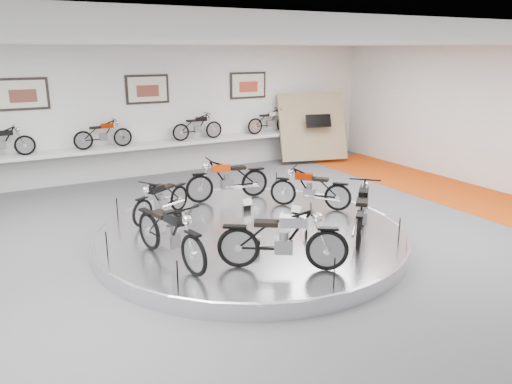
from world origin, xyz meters
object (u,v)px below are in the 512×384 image
bike_b (227,179)px  bike_a (310,188)px  bike_e (283,239)px  bike_c (161,199)px  bike_d (170,233)px  display_platform (251,236)px  shelf (153,145)px  bike_f (362,211)px

bike_b → bike_a: bearing=138.5°
bike_e → bike_c: bearing=138.5°
bike_a → bike_e: size_ratio=0.87×
bike_d → bike_e: bike_e is taller
bike_c → bike_e: bike_e is taller
display_platform → bike_a: size_ratio=3.91×
bike_b → bike_d: size_ratio=0.97×
shelf → bike_d: (-2.01, -7.18, -0.15)m
shelf → bike_e: (-0.47, -8.38, -0.15)m
bike_c → shelf: bearing=-137.6°
display_platform → bike_e: size_ratio=3.42×
bike_a → bike_f: bike_f is taller
bike_c → bike_d: (-0.62, -2.31, 0.09)m
display_platform → shelf: (0.00, 6.40, 0.85)m
bike_a → bike_c: (-3.28, 0.95, -0.03)m
bike_c → bike_f: bike_f is taller
shelf → bike_c: bearing=-106.0°
bike_f → bike_a: bearing=38.9°
display_platform → bike_a: (1.89, 0.58, 0.63)m
bike_d → bike_f: size_ratio=1.01×
bike_c → bike_e: 3.63m
shelf → display_platform: bearing=-90.0°
bike_a → bike_d: (-3.90, -1.36, 0.06)m
display_platform → bike_c: bearing=132.3°
shelf → bike_f: bearing=-77.7°
shelf → bike_a: 6.12m
shelf → bike_d: 7.46m
bike_a → bike_f: (-0.18, -2.03, 0.06)m
bike_b → bike_f: 3.76m
display_platform → bike_d: size_ratio=3.45×
bike_b → bike_c: 1.98m
bike_a → bike_e: 3.48m
shelf → bike_e: bearing=-93.2°
bike_a → bike_c: bike_a is taller
bike_d → bike_f: (3.72, -0.66, -0.01)m
display_platform → bike_a: bearing=17.2°
shelf → bike_f: (1.70, -7.84, -0.16)m
shelf → bike_c: size_ratio=7.14×
shelf → bike_d: size_ratio=5.93×
bike_a → bike_d: size_ratio=0.88×
bike_d → bike_e: bearing=40.7°
bike_b → bike_e: 4.20m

